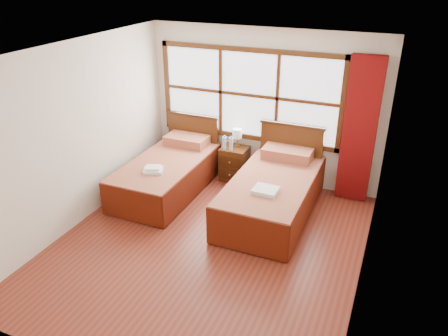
% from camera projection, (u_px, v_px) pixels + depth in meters
% --- Properties ---
extents(floor, '(4.50, 4.50, 0.00)m').
position_uv_depth(floor, '(208.00, 245.00, 5.99)').
color(floor, maroon).
rests_on(floor, ground).
extents(ceiling, '(4.50, 4.50, 0.00)m').
position_uv_depth(ceiling, '(204.00, 53.00, 4.86)').
color(ceiling, white).
rests_on(ceiling, wall_back).
extents(wall_back, '(4.00, 0.00, 4.00)m').
position_uv_depth(wall_back, '(263.00, 108.00, 7.29)').
color(wall_back, silver).
rests_on(wall_back, floor).
extents(wall_left, '(0.00, 4.50, 4.50)m').
position_uv_depth(wall_left, '(77.00, 136.00, 6.13)').
color(wall_left, silver).
rests_on(wall_left, floor).
extents(wall_right, '(0.00, 4.50, 4.50)m').
position_uv_depth(wall_right, '(374.00, 189.00, 4.72)').
color(wall_right, silver).
rests_on(wall_right, floor).
extents(window, '(3.16, 0.06, 1.56)m').
position_uv_depth(window, '(249.00, 95.00, 7.26)').
color(window, white).
rests_on(window, wall_back).
extents(curtain, '(0.50, 0.16, 2.30)m').
position_uv_depth(curtain, '(359.00, 131.00, 6.67)').
color(curtain, maroon).
rests_on(curtain, wall_back).
extents(bed_left, '(1.08, 2.10, 1.05)m').
position_uv_depth(bed_left, '(168.00, 173.00, 7.29)').
color(bed_left, '#371D0B').
rests_on(bed_left, floor).
extents(bed_right, '(1.15, 2.24, 1.13)m').
position_uv_depth(bed_right, '(273.00, 192.00, 6.64)').
color(bed_right, '#371D0B').
rests_on(bed_right, floor).
extents(nightstand, '(0.45, 0.44, 0.60)m').
position_uv_depth(nightstand, '(234.00, 164.00, 7.65)').
color(nightstand, '#4A2710').
rests_on(nightstand, floor).
extents(towels_left, '(0.37, 0.35, 0.09)m').
position_uv_depth(towels_left, '(153.00, 170.00, 6.75)').
color(towels_left, white).
rests_on(towels_left, bed_left).
extents(towels_right, '(0.35, 0.31, 0.05)m').
position_uv_depth(towels_right, '(266.00, 190.00, 6.09)').
color(towels_right, white).
rests_on(towels_right, bed_right).
extents(lamp, '(0.16, 0.16, 0.31)m').
position_uv_depth(lamp, '(237.00, 134.00, 7.51)').
color(lamp, '#B8873B').
rests_on(lamp, nightstand).
extents(bottle_near, '(0.07, 0.07, 0.25)m').
position_uv_depth(bottle_near, '(225.00, 143.00, 7.43)').
color(bottle_near, silver).
rests_on(bottle_near, nightstand).
extents(bottle_far, '(0.07, 0.07, 0.25)m').
position_uv_depth(bottle_far, '(231.00, 144.00, 7.41)').
color(bottle_far, silver).
rests_on(bottle_far, nightstand).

